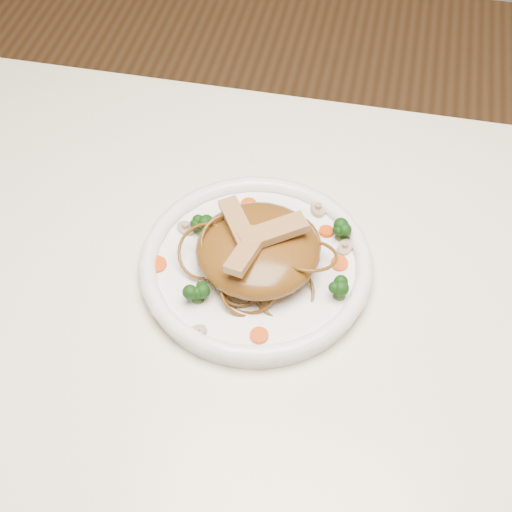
# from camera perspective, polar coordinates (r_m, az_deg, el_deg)

# --- Properties ---
(table) EXTENTS (1.20, 0.80, 0.75)m
(table) POSITION_cam_1_polar(r_m,az_deg,el_deg) (0.88, 2.78, -9.70)
(table) COLOR white
(table) RESTS_ON ground
(plate) EXTENTS (0.34, 0.34, 0.02)m
(plate) POSITION_cam_1_polar(r_m,az_deg,el_deg) (0.84, 0.00, -0.95)
(plate) COLOR white
(plate) RESTS_ON table
(noodle_mound) EXTENTS (0.18, 0.18, 0.05)m
(noodle_mound) POSITION_cam_1_polar(r_m,az_deg,el_deg) (0.82, 0.16, 0.54)
(noodle_mound) COLOR brown
(noodle_mound) RESTS_ON plate
(chicken_a) EXTENTS (0.08, 0.06, 0.01)m
(chicken_a) POSITION_cam_1_polar(r_m,az_deg,el_deg) (0.79, 1.35, 1.90)
(chicken_a) COLOR tan
(chicken_a) RESTS_ON noodle_mound
(chicken_b) EXTENTS (0.05, 0.07, 0.01)m
(chicken_b) POSITION_cam_1_polar(r_m,az_deg,el_deg) (0.80, -1.48, 2.69)
(chicken_b) COLOR tan
(chicken_b) RESTS_ON noodle_mound
(chicken_c) EXTENTS (0.04, 0.07, 0.01)m
(chicken_c) POSITION_cam_1_polar(r_m,az_deg,el_deg) (0.78, -0.72, 0.40)
(chicken_c) COLOR tan
(chicken_c) RESTS_ON noodle_mound
(broccoli_0) EXTENTS (0.03, 0.03, 0.03)m
(broccoli_0) POSITION_cam_1_polar(r_m,az_deg,el_deg) (0.85, 6.68, 2.09)
(broccoli_0) COLOR #14400D
(broccoli_0) RESTS_ON plate
(broccoli_1) EXTENTS (0.03, 0.03, 0.03)m
(broccoli_1) POSITION_cam_1_polar(r_m,az_deg,el_deg) (0.85, -4.34, 2.56)
(broccoli_1) COLOR #14400D
(broccoli_1) RESTS_ON plate
(broccoli_2) EXTENTS (0.03, 0.03, 0.03)m
(broccoli_2) POSITION_cam_1_polar(r_m,az_deg,el_deg) (0.80, -4.59, -2.83)
(broccoli_2) COLOR #14400D
(broccoli_2) RESTS_ON plate
(broccoli_3) EXTENTS (0.04, 0.04, 0.03)m
(broccoli_3) POSITION_cam_1_polar(r_m,az_deg,el_deg) (0.80, 6.60, -2.39)
(broccoli_3) COLOR #14400D
(broccoli_3) RESTS_ON plate
(carrot_0) EXTENTS (0.02, 0.02, 0.00)m
(carrot_0) POSITION_cam_1_polar(r_m,az_deg,el_deg) (0.87, 5.49, 1.93)
(carrot_0) COLOR #E64508
(carrot_0) RESTS_ON plate
(carrot_1) EXTENTS (0.03, 0.03, 0.00)m
(carrot_1) POSITION_cam_1_polar(r_m,az_deg,el_deg) (0.84, -7.71, -0.64)
(carrot_1) COLOR #E64508
(carrot_1) RESTS_ON plate
(carrot_2) EXTENTS (0.02, 0.02, 0.00)m
(carrot_2) POSITION_cam_1_polar(r_m,az_deg,el_deg) (0.84, 6.50, -0.58)
(carrot_2) COLOR #E64508
(carrot_2) RESTS_ON plate
(carrot_3) EXTENTS (0.02, 0.02, 0.00)m
(carrot_3) POSITION_cam_1_polar(r_m,az_deg,el_deg) (0.89, -0.58, 3.99)
(carrot_3) COLOR #E64508
(carrot_3) RESTS_ON plate
(carrot_4) EXTENTS (0.02, 0.02, 0.00)m
(carrot_4) POSITION_cam_1_polar(r_m,az_deg,el_deg) (0.77, 0.25, -6.19)
(carrot_4) COLOR #E64508
(carrot_4) RESTS_ON plate
(mushroom_0) EXTENTS (0.03, 0.03, 0.01)m
(mushroom_0) POSITION_cam_1_polar(r_m,az_deg,el_deg) (0.78, -4.61, -5.93)
(mushroom_0) COLOR tan
(mushroom_0) RESTS_ON plate
(mushroom_1) EXTENTS (0.03, 0.03, 0.01)m
(mushroom_1) POSITION_cam_1_polar(r_m,az_deg,el_deg) (0.85, 6.89, 0.65)
(mushroom_1) COLOR tan
(mushroom_1) RESTS_ON plate
(mushroom_2) EXTENTS (0.03, 0.03, 0.01)m
(mushroom_2) POSITION_cam_1_polar(r_m,az_deg,el_deg) (0.87, -5.45, 2.15)
(mushroom_2) COLOR tan
(mushroom_2) RESTS_ON plate
(mushroom_3) EXTENTS (0.03, 0.03, 0.01)m
(mushroom_3) POSITION_cam_1_polar(r_m,az_deg,el_deg) (0.89, 4.84, 3.65)
(mushroom_3) COLOR tan
(mushroom_3) RESTS_ON plate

